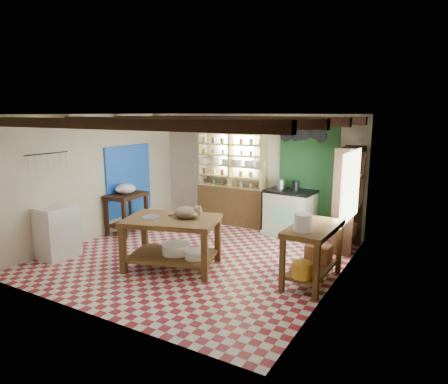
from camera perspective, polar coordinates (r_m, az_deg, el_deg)
The scene contains 30 objects.
floor at distance 7.52m, azimuth -3.83°, elevation -9.28°, with size 5.00×5.00×0.02m, color maroon.
ceiling at distance 7.04m, azimuth -4.11°, elevation 11.02°, with size 5.00×5.00×0.02m, color #4D4E53.
wall_back at distance 9.32m, azimuth 4.64°, elevation 3.06°, with size 5.00×0.04×2.60m, color beige.
wall_front at distance 5.33m, azimuth -19.14°, elevation -3.81°, with size 5.00×0.04×2.60m, color beige.
wall_left at distance 8.79m, azimuth -17.63°, elevation 2.07°, with size 0.04×5.00×2.60m, color beige.
wall_right at distance 6.16m, azimuth 15.74°, elevation -1.62°, with size 0.04×5.00×2.60m, color beige.
ceiling_beams at distance 7.04m, azimuth -4.10°, elevation 10.04°, with size 5.00×3.80×0.15m, color #311C11.
blue_wall_patch at distance 9.43m, azimuth -13.42°, elevation 1.65°, with size 0.04×1.40×1.60m, color blue.
green_wall_patch at distance 8.84m, azimuth 11.89°, elevation 2.08°, with size 1.30×0.04×2.30m, color #1E4C24.
window_back at distance 9.47m, azimuth 1.88°, elevation 5.67°, with size 0.90×0.02×0.80m, color silver.
window_right at distance 7.10m, azimuth 17.64°, elevation 0.78°, with size 0.02×1.30×1.20m, color silver.
utensil_rail at distance 7.93m, azimuth -23.93°, elevation 4.17°, with size 0.06×0.90×0.28m, color black.
pot_rack at distance 8.35m, azimuth 11.24°, elevation 8.00°, with size 0.86×0.12×0.36m, color black.
shelving_unit at distance 9.43m, azimuth 1.10°, elevation 1.96°, with size 1.70×0.34×2.20m, color tan.
tall_rack at distance 7.99m, azimuth 17.33°, elevation -1.00°, with size 0.40×0.86×2.00m, color #311C11.
work_table at distance 6.96m, azimuth -7.41°, elevation -7.19°, with size 1.54×1.03×0.87m, color brown.
stove at distance 8.78m, azimuth 9.42°, elevation -2.90°, with size 1.02×0.69×1.00m, color beige.
prep_table at distance 9.09m, azimuth -13.71°, elevation -2.96°, with size 0.60×0.87×0.88m, color #311C11.
white_cabinet at distance 7.96m, azimuth -22.73°, elevation -5.30°, with size 0.53×0.64×0.96m, color white.
right_counter at distance 6.46m, azimuth 12.52°, elevation -8.66°, with size 0.64×1.27×0.91m, color brown.
cat at distance 6.77m, azimuth -5.39°, elevation -2.92°, with size 0.45×0.34×0.20m, color #866A4E.
steel_tray at distance 6.91m, azimuth -10.38°, elevation -3.56°, with size 0.30×0.30×0.02m, color #B5B5BD.
basin_large at distance 7.02m, azimuth -6.86°, elevation -8.03°, with size 0.49×0.49×0.17m, color white.
basin_small at distance 6.78m, azimuth -4.05°, elevation -8.88°, with size 0.38×0.38×0.13m, color white.
kettle_left at distance 8.76m, azimuth 8.07°, elevation 1.13°, with size 0.18×0.18×0.20m, color #B5B5BD.
kettle_right at distance 8.61m, azimuth 10.16°, elevation 0.89°, with size 0.16×0.16×0.21m, color black.
enamel_bowl at distance 8.98m, azimuth -13.87°, elevation 0.46°, with size 0.44×0.44×0.22m, color white.
white_bucket at distance 5.98m, azimuth 11.21°, elevation -4.32°, with size 0.26×0.26×0.26m, color white.
wicker_basket at distance 6.76m, azimuth 13.33°, elevation -8.52°, with size 0.38×0.31×0.27m, color #A56742.
yellow_tub at distance 6.10m, azimuth 11.07°, elevation -10.85°, with size 0.31×0.31×0.22m, color gold.
Camera 1 is at (3.94, -5.84, 2.64)m, focal length 32.00 mm.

